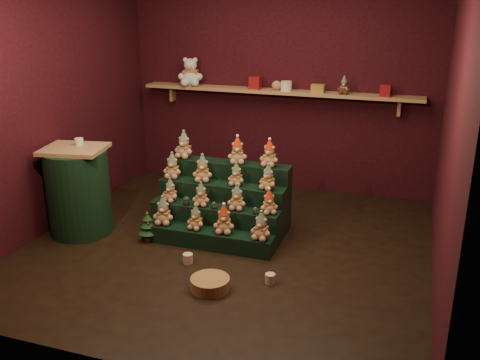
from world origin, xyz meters
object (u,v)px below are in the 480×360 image
(riser_tier_front, at_px, (207,238))
(mini_christmas_tree, at_px, (148,226))
(snow_globe_c, at_px, (255,211))
(mug_right, at_px, (270,279))
(snow_globe_b, at_px, (214,205))
(side_table, at_px, (78,191))
(mug_left, at_px, (188,259))
(wicker_basket, at_px, (210,284))
(white_bear, at_px, (190,68))
(snow_globe_a, at_px, (186,201))
(brown_bear, at_px, (344,85))

(riser_tier_front, height_order, mini_christmas_tree, mini_christmas_tree)
(snow_globe_c, height_order, mini_christmas_tree, snow_globe_c)
(riser_tier_front, bearing_deg, mug_right, -32.14)
(riser_tier_front, relative_size, snow_globe_b, 17.86)
(side_table, bearing_deg, mini_christmas_tree, -8.40)
(mug_left, bearing_deg, mini_christmas_tree, 151.32)
(riser_tier_front, height_order, wicker_basket, riser_tier_front)
(snow_globe_b, xyz_separation_m, white_bear, (-1.00, 1.75, 1.15))
(snow_globe_c, bearing_deg, mini_christmas_tree, -168.17)
(side_table, bearing_deg, mug_left, -22.36)
(riser_tier_front, height_order, side_table, side_table)
(snow_globe_a, distance_m, white_bear, 2.20)
(snow_globe_a, bearing_deg, riser_tier_front, -28.60)
(mug_right, bearing_deg, mini_christmas_tree, 163.14)
(snow_globe_a, height_order, brown_bear, brown_bear)
(riser_tier_front, distance_m, side_table, 1.49)
(riser_tier_front, height_order, white_bear, white_bear)
(mug_right, xyz_separation_m, white_bear, (-1.79, 2.43, 1.50))
(mug_right, height_order, white_bear, white_bear)
(riser_tier_front, relative_size, snow_globe_a, 14.55)
(snow_globe_a, distance_m, snow_globe_c, 0.76)
(snow_globe_b, bearing_deg, snow_globe_c, 0.00)
(mug_left, bearing_deg, side_table, 167.70)
(snow_globe_c, xyz_separation_m, mug_right, (0.35, -0.67, -0.35))
(side_table, xyz_separation_m, brown_bear, (2.48, 2.01, 0.95))
(snow_globe_b, relative_size, wicker_basket, 0.23)
(wicker_basket, distance_m, white_bear, 3.36)
(white_bear, bearing_deg, wicker_basket, -77.22)
(snow_globe_a, relative_size, mug_left, 1.00)
(snow_globe_a, distance_m, side_table, 1.18)
(snow_globe_a, height_order, mug_left, snow_globe_a)
(snow_globe_b, bearing_deg, white_bear, 119.64)
(snow_globe_a, xyz_separation_m, side_table, (-1.15, -0.25, 0.07))
(side_table, bearing_deg, riser_tier_front, -6.28)
(mini_christmas_tree, xyz_separation_m, mug_right, (1.46, -0.44, -0.12))
(mug_left, bearing_deg, snow_globe_b, 83.95)
(white_bear, relative_size, brown_bear, 2.18)
(riser_tier_front, distance_m, mug_left, 0.40)
(snow_globe_b, bearing_deg, wicker_basket, -71.04)
(white_bear, bearing_deg, riser_tier_front, -76.26)
(mug_right, height_order, wicker_basket, wicker_basket)
(side_table, bearing_deg, white_bear, 66.98)
(side_table, height_order, white_bear, white_bear)
(snow_globe_b, distance_m, mug_left, 0.66)
(snow_globe_c, relative_size, white_bear, 0.16)
(mug_right, bearing_deg, snow_globe_a, 148.77)
(mug_right, bearing_deg, side_table, 169.49)
(snow_globe_a, distance_m, mini_christmas_tree, 0.48)
(riser_tier_front, xyz_separation_m, mug_right, (0.82, -0.51, -0.04))
(snow_globe_a, bearing_deg, brown_bear, 52.78)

